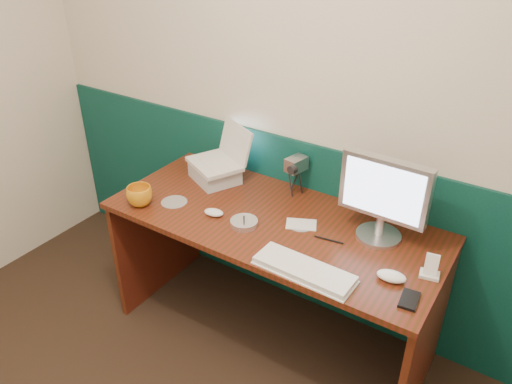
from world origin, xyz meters
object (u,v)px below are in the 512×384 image
Objects in this scene: laptop at (214,146)px; keyboard at (304,270)px; monitor at (384,200)px; desk at (272,281)px; mug at (140,196)px; camcorder at (296,176)px.

laptop is 0.68× the size of keyboard.
monitor is 0.93× the size of keyboard.
desk is 3.87× the size of keyboard.
mug is (-0.93, 0.02, 0.04)m from keyboard.
keyboard is (0.31, -0.27, 0.39)m from desk.
monitor reaches higher than camcorder.
monitor reaches higher than laptop.
mug is at bearing -179.68° from keyboard.
keyboard is at bearing -1.44° from mug.
desk is 0.75m from monitor.
mug is (-0.15, -0.41, -0.15)m from laptop.
keyboard is (0.78, -0.43, -0.19)m from laptop.
camcorder reaches higher than desk.
camcorder is (-0.50, 0.14, -0.09)m from monitor.
desk is 4.14× the size of monitor.
mug is at bearing -159.15° from monitor.
camcorder is at bearing 124.22° from keyboard.
laptop is at bearing 152.76° from keyboard.
camcorder is at bearing 97.08° from desk.
monitor is (0.47, 0.13, 0.57)m from desk.
keyboard is at bearing -45.43° from camcorder.
laptop is 0.46m from camcorder.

